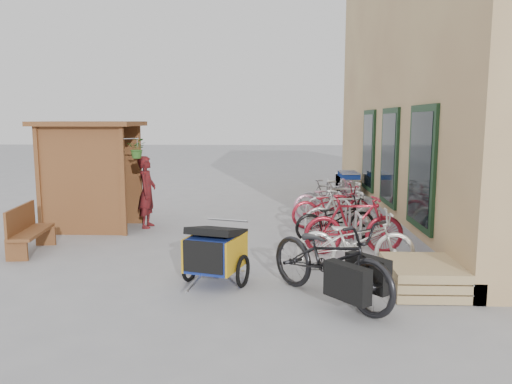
{
  "coord_description": "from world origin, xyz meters",
  "views": [
    {
      "loc": [
        0.86,
        -8.39,
        2.44
      ],
      "look_at": [
        0.5,
        1.5,
        1.0
      ],
      "focal_mm": 35.0,
      "sensor_mm": 36.0,
      "label": 1
    }
  ],
  "objects_px": {
    "pallet_stack": "(422,276)",
    "bike_5": "(342,202)",
    "bike_2": "(336,219)",
    "cargo_bike": "(331,260)",
    "kiosk": "(87,160)",
    "bike_0": "(355,240)",
    "person_kiosk": "(147,192)",
    "bike_3": "(343,214)",
    "bike_7": "(327,197)",
    "shopping_carts": "(347,184)",
    "bike_1": "(354,224)",
    "bike_4": "(332,206)",
    "child_trailer": "(216,250)",
    "bike_6": "(328,199)",
    "bench": "(27,229)"
  },
  "relations": [
    {
      "from": "shopping_carts",
      "to": "bike_1",
      "type": "relative_size",
      "value": 0.98
    },
    {
      "from": "shopping_carts",
      "to": "bike_1",
      "type": "bearing_deg",
      "value": -96.77
    },
    {
      "from": "bike_0",
      "to": "bike_7",
      "type": "bearing_deg",
      "value": 1.1
    },
    {
      "from": "bike_2",
      "to": "bike_4",
      "type": "relative_size",
      "value": 0.91
    },
    {
      "from": "cargo_bike",
      "to": "bike_4",
      "type": "xyz_separation_m",
      "value": [
        0.54,
        4.67,
        -0.09
      ]
    },
    {
      "from": "kiosk",
      "to": "bike_0",
      "type": "distance_m",
      "value": 6.28
    },
    {
      "from": "pallet_stack",
      "to": "shopping_carts",
      "type": "xyz_separation_m",
      "value": [
        -0.0,
        7.67,
        0.35
      ]
    },
    {
      "from": "bench",
      "to": "shopping_carts",
      "type": "relative_size",
      "value": 0.79
    },
    {
      "from": "kiosk",
      "to": "bike_1",
      "type": "xyz_separation_m",
      "value": [
        5.6,
        -1.92,
        -1.0
      ]
    },
    {
      "from": "person_kiosk",
      "to": "bike_0",
      "type": "relative_size",
      "value": 0.86
    },
    {
      "from": "child_trailer",
      "to": "bike_1",
      "type": "height_order",
      "value": "bike_1"
    },
    {
      "from": "shopping_carts",
      "to": "bike_5",
      "type": "relative_size",
      "value": 1.04
    },
    {
      "from": "person_kiosk",
      "to": "bike_4",
      "type": "relative_size",
      "value": 0.87
    },
    {
      "from": "bike_2",
      "to": "cargo_bike",
      "type": "bearing_deg",
      "value": 157.88
    },
    {
      "from": "bike_2",
      "to": "bike_1",
      "type": "bearing_deg",
      "value": 177.01
    },
    {
      "from": "cargo_bike",
      "to": "bike_2",
      "type": "relative_size",
      "value": 1.3
    },
    {
      "from": "bike_6",
      "to": "bench",
      "type": "bearing_deg",
      "value": 106.61
    },
    {
      "from": "child_trailer",
      "to": "bike_3",
      "type": "distance_m",
      "value": 3.83
    },
    {
      "from": "person_kiosk",
      "to": "child_trailer",
      "type": "bearing_deg",
      "value": -150.25
    },
    {
      "from": "pallet_stack",
      "to": "bike_6",
      "type": "bearing_deg",
      "value": 98.35
    },
    {
      "from": "bike_1",
      "to": "bike_4",
      "type": "xyz_separation_m",
      "value": [
        -0.15,
        2.26,
        -0.06
      ]
    },
    {
      "from": "child_trailer",
      "to": "person_kiosk",
      "type": "xyz_separation_m",
      "value": [
        -2.01,
        3.87,
        0.3
      ]
    },
    {
      "from": "pallet_stack",
      "to": "bike_4",
      "type": "bearing_deg",
      "value": 101.14
    },
    {
      "from": "pallet_stack",
      "to": "cargo_bike",
      "type": "xyz_separation_m",
      "value": [
        -1.37,
        -0.46,
        0.37
      ]
    },
    {
      "from": "bike_0",
      "to": "bike_3",
      "type": "xyz_separation_m",
      "value": [
        0.12,
        2.32,
        0.0
      ]
    },
    {
      "from": "bike_0",
      "to": "bike_5",
      "type": "xyz_separation_m",
      "value": [
        0.27,
        3.62,
        0.02
      ]
    },
    {
      "from": "shopping_carts",
      "to": "bike_2",
      "type": "xyz_separation_m",
      "value": [
        -0.89,
        -4.68,
        -0.11
      ]
    },
    {
      "from": "bike_0",
      "to": "bike_1",
      "type": "bearing_deg",
      "value": -5.8
    },
    {
      "from": "person_kiosk",
      "to": "bike_3",
      "type": "bearing_deg",
      "value": -98.49
    },
    {
      "from": "bike_4",
      "to": "bike_5",
      "type": "bearing_deg",
      "value": -50.44
    },
    {
      "from": "bike_5",
      "to": "bike_7",
      "type": "height_order",
      "value": "bike_5"
    },
    {
      "from": "bike_4",
      "to": "bike_5",
      "type": "relative_size",
      "value": 1.08
    },
    {
      "from": "shopping_carts",
      "to": "bike_4",
      "type": "bearing_deg",
      "value": -103.46
    },
    {
      "from": "pallet_stack",
      "to": "bike_5",
      "type": "bearing_deg",
      "value": 96.76
    },
    {
      "from": "bike_5",
      "to": "bike_1",
      "type": "bearing_deg",
      "value": 175.92
    },
    {
      "from": "cargo_bike",
      "to": "bike_6",
      "type": "bearing_deg",
      "value": 45.1
    },
    {
      "from": "bike_1",
      "to": "bike_7",
      "type": "distance_m",
      "value": 3.86
    },
    {
      "from": "kiosk",
      "to": "bike_0",
      "type": "height_order",
      "value": "kiosk"
    },
    {
      "from": "person_kiosk",
      "to": "bike_3",
      "type": "xyz_separation_m",
      "value": [
        4.33,
        -0.82,
        -0.31
      ]
    },
    {
      "from": "bike_3",
      "to": "child_trailer",
      "type": "bearing_deg",
      "value": 135.47
    },
    {
      "from": "child_trailer",
      "to": "bike_1",
      "type": "relative_size",
      "value": 0.87
    },
    {
      "from": "bike_1",
      "to": "kiosk",
      "type": "bearing_deg",
      "value": 66.38
    },
    {
      "from": "bike_0",
      "to": "bike_6",
      "type": "xyz_separation_m",
      "value": [
        0.03,
        4.38,
        -0.02
      ]
    },
    {
      "from": "bike_3",
      "to": "bike_0",
      "type": "bearing_deg",
      "value": 169.7
    },
    {
      "from": "bike_1",
      "to": "bike_2",
      "type": "height_order",
      "value": "bike_1"
    },
    {
      "from": "bike_5",
      "to": "bike_7",
      "type": "relative_size",
      "value": 1.14
    },
    {
      "from": "person_kiosk",
      "to": "bike_6",
      "type": "xyz_separation_m",
      "value": [
        4.24,
        1.24,
        -0.34
      ]
    },
    {
      "from": "cargo_bike",
      "to": "person_kiosk",
      "type": "distance_m",
      "value": 5.84
    },
    {
      "from": "shopping_carts",
      "to": "child_trailer",
      "type": "bearing_deg",
      "value": -111.95
    },
    {
      "from": "person_kiosk",
      "to": "bike_2",
      "type": "relative_size",
      "value": 0.96
    }
  ]
}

